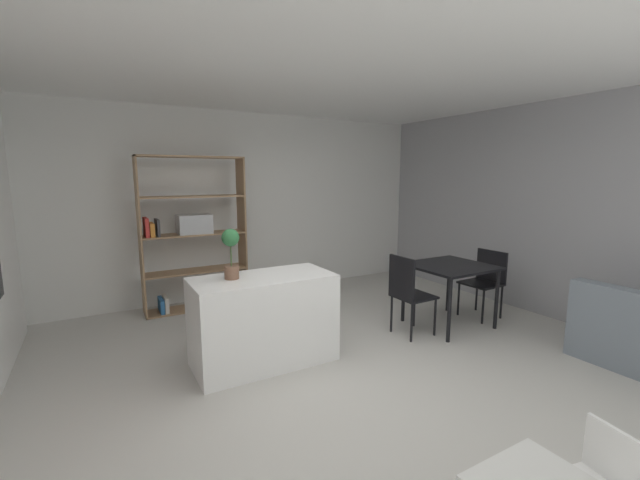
# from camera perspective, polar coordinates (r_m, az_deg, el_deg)

# --- Properties ---
(ground_plane) EXTENTS (9.21, 9.21, 0.00)m
(ground_plane) POSITION_cam_1_polar(r_m,az_deg,el_deg) (3.87, 2.78, -19.32)
(ground_plane) COLOR beige
(ceiling_slab) EXTENTS (6.70, 6.26, 0.06)m
(ceiling_slab) POSITION_cam_1_polar(r_m,az_deg,el_deg) (3.54, 3.17, 25.21)
(ceiling_slab) COLOR white
(ceiling_slab) RESTS_ON ground_plane
(back_partition) EXTENTS (6.70, 0.06, 2.80)m
(back_partition) POSITION_cam_1_polar(r_m,az_deg,el_deg) (6.26, -12.53, 4.83)
(back_partition) COLOR silver
(back_partition) RESTS_ON ground_plane
(right_partition_gray) EXTENTS (0.06, 6.26, 2.80)m
(right_partition_gray) POSITION_cam_1_polar(r_m,az_deg,el_deg) (5.91, 31.26, 3.48)
(right_partition_gray) COLOR #9E9EA3
(right_partition_gray) RESTS_ON ground_plane
(kitchen_island) EXTENTS (1.36, 0.66, 0.88)m
(kitchen_island) POSITION_cam_1_polar(r_m,az_deg,el_deg) (4.05, -8.04, -11.21)
(kitchen_island) COLOR white
(kitchen_island) RESTS_ON ground_plane
(potted_plant_on_island) EXTENTS (0.17, 0.17, 0.48)m
(potted_plant_on_island) POSITION_cam_1_polar(r_m,az_deg,el_deg) (3.83, -12.62, -1.35)
(potted_plant_on_island) COLOR brown
(potted_plant_on_island) RESTS_ON kitchen_island
(open_bookshelf) EXTENTS (1.39, 0.36, 2.11)m
(open_bookshelf) POSITION_cam_1_polar(r_m,az_deg,el_deg) (5.74, -18.04, 0.82)
(open_bookshelf) COLOR #997551
(open_bookshelf) RESTS_ON ground_plane
(dining_table) EXTENTS (0.92, 0.88, 0.77)m
(dining_table) POSITION_cam_1_polar(r_m,az_deg,el_deg) (5.17, 18.09, -4.35)
(dining_table) COLOR black
(dining_table) RESTS_ON ground_plane
(dining_chair_island_side) EXTENTS (0.43, 0.41, 0.95)m
(dining_chair_island_side) POSITION_cam_1_polar(r_m,az_deg,el_deg) (4.73, 12.40, -6.90)
(dining_chair_island_side) COLOR black
(dining_chair_island_side) RESTS_ON ground_plane
(dining_chair_window_side) EXTENTS (0.44, 0.45, 0.87)m
(dining_chair_window_side) POSITION_cam_1_polar(r_m,az_deg,el_deg) (5.72, 22.59, -4.92)
(dining_chair_window_side) COLOR black
(dining_chair_window_side) RESTS_ON ground_plane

